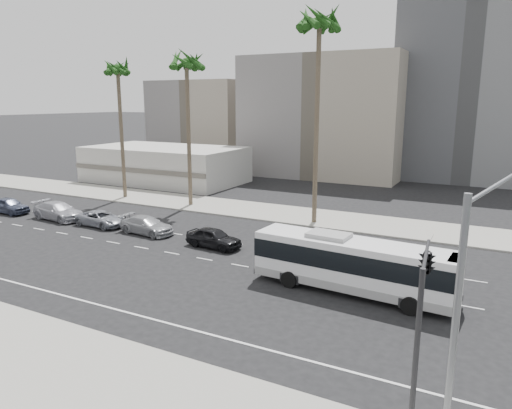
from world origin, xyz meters
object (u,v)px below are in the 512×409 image
Objects in this scene: car_c at (101,219)px; palm_mid at (187,66)px; palm_near at (319,27)px; car_a at (214,238)px; car_e at (9,205)px; streetlight_corner at (465,312)px; traffic_signal at (426,269)px; car_b at (147,225)px; car_d at (58,211)px; city_bus at (352,263)px; palm_far at (118,72)px.

palm_mid reaches higher than car_c.
car_c is 26.23m from palm_near.
car_e reaches higher than car_a.
streetlight_corner is 0.57× the size of palm_mid.
car_e is (-12.31, -0.63, 0.12)m from car_c.
palm_near is (-13.22, 23.92, 12.26)m from traffic_signal.
car_c is at bearing 91.81° from car_a.
traffic_signal is at bearing -111.86° from car_c.
car_a is at bearing -88.95° from car_e.
palm_mid is (-3.14, 11.05, 14.17)m from car_b.
car_d is 19.60m from palm_mid.
car_d is (-11.05, -0.04, 0.09)m from car_b.
car_e is at bearing 95.47° from car_c.
city_bus is at bearing 114.51° from traffic_signal.
car_e is at bearing 94.82° from car_a.
car_d is 17.72m from palm_far.
car_c is (-25.14, 4.46, -1.14)m from city_bus.
streetlight_corner is at bearing -108.85° from car_d.
car_b is 0.55× the size of streetlight_corner.
palm_near is at bearing 113.80° from traffic_signal.
traffic_signal reaches higher than car_b.
palm_far is (-37.59, 24.72, 9.21)m from traffic_signal.
palm_far reaches higher than car_e.
car_d reaches higher than car_b.
car_e is 0.74× the size of traffic_signal.
city_bus is at bearing -101.89° from car_a.
streetlight_corner is at bearing -124.99° from car_a.
city_bus reaches higher than car_a.
palm_near is (-14.75, 26.89, 12.36)m from streetlight_corner.
car_e is 18.73m from palm_far.
city_bus is 0.74× the size of palm_mid.
car_a is 0.92× the size of car_c.
city_bus is 11.35m from traffic_signal.
palm_near reaches higher than car_e.
palm_far is (5.19, 11.53, 13.82)m from car_e.
car_a is 20.54m from palm_near.
car_d is 0.36× the size of palm_far.
car_a is 25.40m from streetlight_corner.
streetlight_corner is 41.74m from palm_mid.
car_b is 5.50m from car_c.
palm_far is at bearing 53.20° from car_b.
palm_far is (-1.57, 11.02, 13.79)m from car_d.
city_bus is 1.90× the size of traffic_signal.
car_c is 0.31× the size of palm_mid.
streetlight_corner reaches higher than car_c.
palm_far is at bearing 141.54° from traffic_signal.
streetlight_corner is at bearing -43.15° from palm_mid.
palm_far is at bearing 178.10° from palm_near.
city_bus reaches higher than car_b.
traffic_signal is at bearing -105.88° from car_e.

